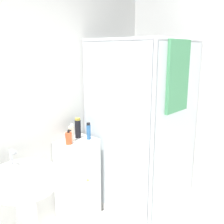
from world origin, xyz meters
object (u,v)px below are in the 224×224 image
object	(u,v)px
shampoo_bottle_tall_black	(78,128)
lotion_bottle_white	(71,134)
shampoo_bottle_blue	(89,131)
soap_dispenser	(69,138)
sink	(25,196)

from	to	relation	value
shampoo_bottle_tall_black	lotion_bottle_white	xyz separation A→B (m)	(-0.11, -0.03, -0.03)
shampoo_bottle_tall_black	shampoo_bottle_blue	xyz separation A→B (m)	(0.04, -0.12, -0.02)
soap_dispenser	shampoo_bottle_tall_black	size ratio (longest dim) A/B	0.69
sink	shampoo_bottle_blue	size ratio (longest dim) A/B	5.56
soap_dispenser	lotion_bottle_white	distance (m)	0.09
soap_dispenser	shampoo_bottle_blue	bearing A→B (deg)	-9.80
sink	lotion_bottle_white	size ratio (longest dim) A/B	5.30
shampoo_bottle_tall_black	lotion_bottle_white	bearing A→B (deg)	-165.71
sink	shampoo_bottle_tall_black	distance (m)	0.90
sink	soap_dispenser	world-z (taller)	soap_dispenser
shampoo_bottle_blue	sink	bearing A→B (deg)	-170.22
sink	shampoo_bottle_tall_black	bearing A→B (deg)	18.22
sink	soap_dispenser	size ratio (longest dim) A/B	6.57
shampoo_bottle_blue	shampoo_bottle_tall_black	bearing A→B (deg)	110.43
soap_dispenser	lotion_bottle_white	bearing A→B (deg)	32.51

